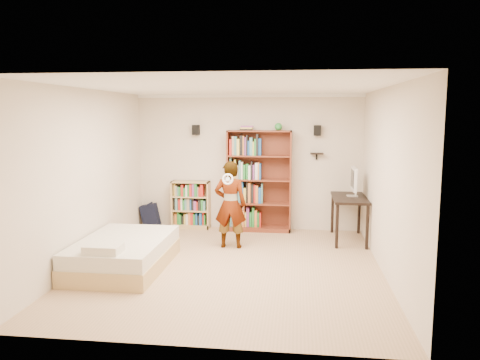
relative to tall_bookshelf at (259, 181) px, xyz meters
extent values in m
cube|color=tan|center=(-0.23, -2.32, -1.00)|extent=(4.50, 5.00, 0.01)
cube|color=beige|center=(-0.23, 0.18, 0.35)|extent=(4.50, 0.02, 2.70)
cube|color=beige|center=(-0.23, -4.82, 0.35)|extent=(4.50, 0.02, 2.70)
cube|color=beige|center=(-2.48, -2.32, 0.35)|extent=(0.02, 5.00, 2.70)
cube|color=beige|center=(2.02, -2.32, 0.35)|extent=(0.02, 5.00, 2.70)
cube|color=white|center=(-0.23, -2.32, 1.70)|extent=(4.50, 5.00, 0.02)
cube|color=white|center=(-0.23, 0.15, 1.67)|extent=(4.50, 0.06, 0.06)
cube|color=white|center=(-0.23, -4.79, 1.67)|extent=(4.50, 0.06, 0.06)
cube|color=white|center=(-2.45, -2.32, 1.67)|extent=(0.06, 5.00, 0.06)
cube|color=white|center=(1.99, -2.32, 1.67)|extent=(0.06, 5.00, 0.06)
cube|color=black|center=(-1.28, 0.08, 1.00)|extent=(0.14, 0.12, 0.20)
cube|color=black|center=(1.12, 0.08, 1.00)|extent=(0.14, 0.12, 0.20)
cube|color=black|center=(1.12, 0.09, 0.55)|extent=(0.25, 0.16, 0.02)
imported|color=black|center=(-0.40, -1.25, -0.24)|extent=(0.56, 0.37, 1.52)
torus|color=silver|center=(-0.40, -1.54, 0.24)|extent=(0.19, 0.07, 0.19)
camera|label=1|loc=(0.74, -9.12, 1.31)|focal=35.00mm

